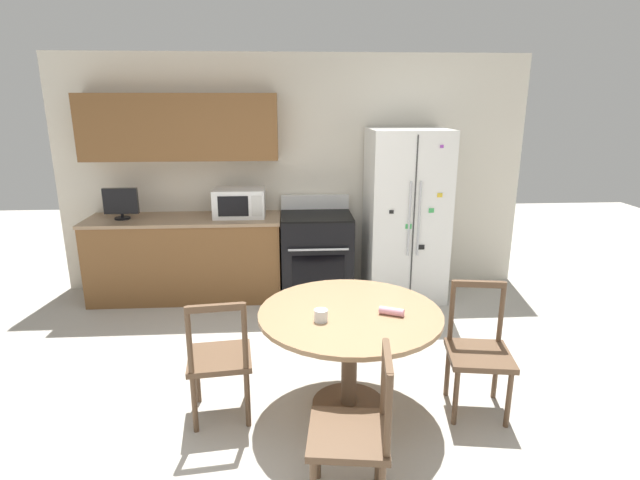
{
  "coord_description": "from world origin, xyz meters",
  "views": [
    {
      "loc": [
        -0.06,
        -2.98,
        2.13
      ],
      "look_at": [
        0.2,
        1.15,
        0.95
      ],
      "focal_mm": 28.0,
      "sensor_mm": 36.0,
      "label": 1
    }
  ],
  "objects_px": {
    "dining_chair_near": "(354,434)",
    "candle_glass": "(321,316)",
    "refrigerator": "(405,215)",
    "dining_chair_right": "(478,353)",
    "countertop_tv": "(121,203)",
    "dining_chair_left": "(220,359)",
    "oven_range": "(316,254)",
    "microwave": "(239,203)"
  },
  "relations": [
    {
      "from": "refrigerator",
      "to": "dining_chair_near",
      "type": "distance_m",
      "value": 3.16
    },
    {
      "from": "refrigerator",
      "to": "microwave",
      "type": "xyz_separation_m",
      "value": [
        -1.79,
        0.1,
        0.14
      ]
    },
    {
      "from": "refrigerator",
      "to": "microwave",
      "type": "relative_size",
      "value": 3.37
    },
    {
      "from": "dining_chair_near",
      "to": "candle_glass",
      "type": "xyz_separation_m",
      "value": [
        -0.12,
        0.75,
        0.33
      ]
    },
    {
      "from": "dining_chair_left",
      "to": "dining_chair_right",
      "type": "height_order",
      "value": "same"
    },
    {
      "from": "oven_range",
      "to": "candle_glass",
      "type": "xyz_separation_m",
      "value": [
        -0.1,
        -2.27,
        0.3
      ]
    },
    {
      "from": "dining_chair_right",
      "to": "dining_chair_near",
      "type": "bearing_deg",
      "value": 48.46
    },
    {
      "from": "microwave",
      "to": "dining_chair_near",
      "type": "height_order",
      "value": "microwave"
    },
    {
      "from": "refrigerator",
      "to": "candle_glass",
      "type": "relative_size",
      "value": 20.33
    },
    {
      "from": "countertop_tv",
      "to": "dining_chair_right",
      "type": "xyz_separation_m",
      "value": [
        3.05,
        -2.22,
        -0.64
      ]
    },
    {
      "from": "refrigerator",
      "to": "microwave",
      "type": "distance_m",
      "value": 1.79
    },
    {
      "from": "dining_chair_near",
      "to": "dining_chair_right",
      "type": "distance_m",
      "value": 1.27
    },
    {
      "from": "countertop_tv",
      "to": "dining_chair_near",
      "type": "relative_size",
      "value": 0.39
    },
    {
      "from": "dining_chair_right",
      "to": "refrigerator",
      "type": "bearing_deg",
      "value": -80.38
    },
    {
      "from": "refrigerator",
      "to": "dining_chair_right",
      "type": "height_order",
      "value": "refrigerator"
    },
    {
      "from": "microwave",
      "to": "dining_chair_near",
      "type": "bearing_deg",
      "value": -74.6
    },
    {
      "from": "countertop_tv",
      "to": "candle_glass",
      "type": "distance_m",
      "value": 3.01
    },
    {
      "from": "refrigerator",
      "to": "candle_glass",
      "type": "bearing_deg",
      "value": -115.55
    },
    {
      "from": "microwave",
      "to": "dining_chair_left",
      "type": "height_order",
      "value": "microwave"
    },
    {
      "from": "countertop_tv",
      "to": "candle_glass",
      "type": "height_order",
      "value": "countertop_tv"
    },
    {
      "from": "microwave",
      "to": "refrigerator",
      "type": "bearing_deg",
      "value": -3.05
    },
    {
      "from": "microwave",
      "to": "candle_glass",
      "type": "relative_size",
      "value": 6.03
    },
    {
      "from": "dining_chair_right",
      "to": "candle_glass",
      "type": "distance_m",
      "value": 1.15
    },
    {
      "from": "oven_range",
      "to": "dining_chair_near",
      "type": "xyz_separation_m",
      "value": [
        0.02,
        -3.03,
        -0.03
      ]
    },
    {
      "from": "dining_chair_right",
      "to": "countertop_tv",
      "type": "bearing_deg",
      "value": -27.38
    },
    {
      "from": "dining_chair_near",
      "to": "candle_glass",
      "type": "bearing_deg",
      "value": 16.86
    },
    {
      "from": "oven_range",
      "to": "dining_chair_near",
      "type": "height_order",
      "value": "oven_range"
    },
    {
      "from": "refrigerator",
      "to": "candle_glass",
      "type": "xyz_separation_m",
      "value": [
        -1.06,
        -2.22,
        -0.15
      ]
    },
    {
      "from": "refrigerator",
      "to": "dining_chair_left",
      "type": "bearing_deg",
      "value": -129.05
    },
    {
      "from": "countertop_tv",
      "to": "dining_chair_near",
      "type": "bearing_deg",
      "value": -55.63
    },
    {
      "from": "refrigerator",
      "to": "oven_range",
      "type": "relative_size",
      "value": 1.69
    },
    {
      "from": "dining_chair_near",
      "to": "dining_chair_right",
      "type": "relative_size",
      "value": 1.0
    },
    {
      "from": "oven_range",
      "to": "candle_glass",
      "type": "height_order",
      "value": "oven_range"
    },
    {
      "from": "dining_chair_left",
      "to": "oven_range",
      "type": "bearing_deg",
      "value": 63.95
    },
    {
      "from": "oven_range",
      "to": "microwave",
      "type": "distance_m",
      "value": 1.01
    },
    {
      "from": "countertop_tv",
      "to": "dining_chair_right",
      "type": "bearing_deg",
      "value": -36.1
    },
    {
      "from": "dining_chair_left",
      "to": "dining_chair_near",
      "type": "relative_size",
      "value": 1.0
    },
    {
      "from": "refrigerator",
      "to": "countertop_tv",
      "type": "bearing_deg",
      "value": 178.96
    },
    {
      "from": "candle_glass",
      "to": "dining_chair_near",
      "type": "bearing_deg",
      "value": -80.67
    },
    {
      "from": "oven_range",
      "to": "dining_chair_right",
      "type": "relative_size",
      "value": 1.2
    },
    {
      "from": "oven_range",
      "to": "dining_chair_right",
      "type": "distance_m",
      "value": 2.43
    },
    {
      "from": "refrigerator",
      "to": "dining_chair_left",
      "type": "relative_size",
      "value": 2.03
    }
  ]
}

